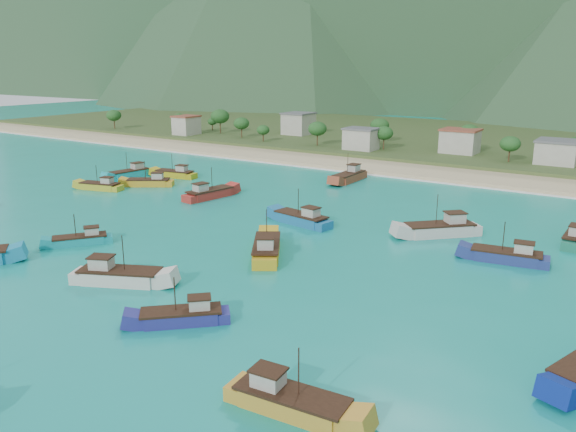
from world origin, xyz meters
The scene contains 20 objects.
ground centered at (0.00, 0.00, 0.00)m, with size 600.00×600.00×0.00m, color #0D9189.
beach centered at (0.00, 79.00, 0.00)m, with size 400.00×18.00×1.20m, color beige.
land centered at (0.00, 140.00, 0.00)m, with size 400.00×110.00×2.40m, color #385123.
surf_line centered at (0.00, 69.50, 0.00)m, with size 400.00×2.50×0.08m, color white.
village centered at (19.67, 103.32, 4.67)m, with size 220.04×30.66×7.02m.
vegetation centered at (-3.62, 103.48, 5.17)m, with size 274.67×25.61×8.69m.
boat_2 centered at (-29.19, 29.78, 0.78)m, with size 4.95×11.30×6.45m.
boat_3 centered at (0.11, 8.14, 0.84)m, with size 9.06×11.51×6.79m.
boat_5 centered at (-49.53, 41.36, 0.68)m, with size 10.39×4.68×5.92m.
boat_7 centered at (5.03, -13.36, 0.59)m, with size 8.53×8.26×5.42m.
boat_11 centered at (-58.48, 35.83, 0.74)m, with size 4.53×10.92×6.26m.
boat_16 centered at (-25.57, -2.55, 0.52)m, with size 7.04×8.30×5.00m.
boat_18 centered at (28.37, 23.77, 0.68)m, with size 10.32×4.39×5.91m.
boat_20 centered at (-8.98, -9.76, 0.78)m, with size 11.30×7.57×6.48m.
boat_22 centered at (-4.18, 24.17, 0.75)m, with size 11.03×4.91×6.29m.
boat_24 centered at (-13.93, 59.83, 0.85)m, with size 3.44×11.57×6.83m.
boat_25 centered at (22.27, -19.95, 0.68)m, with size 10.23×3.78×5.92m.
boat_27 centered at (16.98, 30.62, 0.87)m, with size 10.85×10.71×6.96m.
boat_28 centered at (-47.41, 31.33, 0.67)m, with size 9.90×7.87×5.86m.
boat_31 centered at (-53.23, 23.13, 0.62)m, with size 9.82×5.15×5.57m.
Camera 1 is at (42.72, -51.18, 25.58)m, focal length 35.00 mm.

